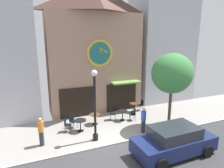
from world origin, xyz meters
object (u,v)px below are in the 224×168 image
Objects in this scene: cafe_chair_facing_street at (112,113)px; cafe_chair_near_lamp at (67,124)px; cafe_table_center_left at (80,123)px; cafe_chair_left_end at (73,120)px; cafe_table_near_door at (95,117)px; pedestrian_blue at (143,120)px; parked_car_navy at (174,141)px; cafe_chair_corner at (133,113)px; cafe_table_leftmost at (123,114)px; street_lamp at (95,106)px; cafe_table_near_curb at (133,106)px; street_tree at (172,74)px; pedestrian_orange at (41,131)px; cafe_chair_facing_wall at (141,104)px.

cafe_chair_facing_street is 3.46m from cafe_chair_near_lamp.
cafe_table_center_left is 0.87× the size of cafe_chair_left_end.
cafe_table_center_left is 1.37m from cafe_table_near_door.
pedestrian_blue is (4.00, -2.50, 0.33)m from cafe_chair_left_end.
parked_car_navy is at bearing -51.13° from cafe_chair_left_end.
cafe_chair_corner is (1.45, -0.66, 0.00)m from cafe_chair_facing_street.
cafe_table_leftmost is 0.17× the size of parked_car_navy.
street_lamp is at bearing -130.74° from cafe_chair_facing_street.
cafe_chair_left_end is at bearing 176.21° from cafe_table_leftmost.
cafe_table_near_curb is 0.83× the size of cafe_chair_left_end.
cafe_table_center_left is at bearing 163.53° from street_tree.
street_tree is at bearing -39.68° from cafe_chair_facing_street.
cafe_table_near_door is 0.18× the size of parked_car_navy.
cafe_table_leftmost is at bearing -30.05° from cafe_chair_facing_street.
cafe_chair_corner is 4.69m from parked_car_navy.
cafe_chair_left_end is 1.00× the size of cafe_chair_corner.
cafe_table_center_left is at bearing 19.61° from pedestrian_orange.
cafe_table_center_left reaches higher than cafe_table_near_curb.
street_tree is 4.44m from parked_car_navy.
cafe_chair_facing_street is at bearing -161.03° from cafe_table_near_curb.
street_lamp reaches higher than cafe_chair_facing_street.
street_tree is 5.56× the size of cafe_chair_near_lamp.
cafe_table_leftmost is 0.81m from cafe_chair_corner.
street_tree is 4.07m from cafe_chair_corner.
pedestrian_orange reaches higher than cafe_table_center_left.
cafe_chair_left_end is at bearing -176.93° from cafe_chair_facing_street.
cafe_chair_near_lamp is 0.21× the size of parked_car_navy.
parked_car_navy is (3.28, -2.97, -1.38)m from street_lamp.
street_tree is 3.00× the size of pedestrian_orange.
street_lamp reaches higher than cafe_chair_near_lamp.
cafe_chair_facing_wall is at bearing 61.05° from pedestrian_blue.
cafe_chair_facing_wall is at bearing 28.71° from cafe_table_leftmost.
cafe_chair_corner is at bearing -135.49° from cafe_chair_facing_wall.
cafe_chair_facing_street is at bearing 155.41° from cafe_chair_corner.
cafe_chair_near_lamp reaches higher than cafe_table_near_curb.
street_tree is 7.52m from cafe_chair_near_lamp.
pedestrian_orange is at bearing 171.73° from pedestrian_blue.
street_lamp is 5.39× the size of cafe_table_center_left.
pedestrian_orange reaches higher than cafe_chair_left_end.
cafe_chair_facing_street is at bearing 149.95° from cafe_table_leftmost.
street_lamp is 3.30m from pedestrian_orange.
street_tree is at bearing -21.89° from cafe_chair_left_end.
cafe_chair_facing_wall is 6.47m from parked_car_navy.
cafe_chair_left_end is at bearing -170.11° from cafe_chair_facing_wall.
pedestrian_blue is at bearing -108.50° from cafe_table_near_curb.
cafe_table_near_door is 1.04× the size of cafe_table_near_curb.
cafe_table_near_curb is (4.79, 1.66, -0.04)m from cafe_table_center_left.
pedestrian_orange reaches higher than cafe_table_near_door.
cafe_table_leftmost is 0.83× the size of cafe_chair_left_end.
pedestrian_blue is (-2.06, -0.07, -2.83)m from street_tree.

